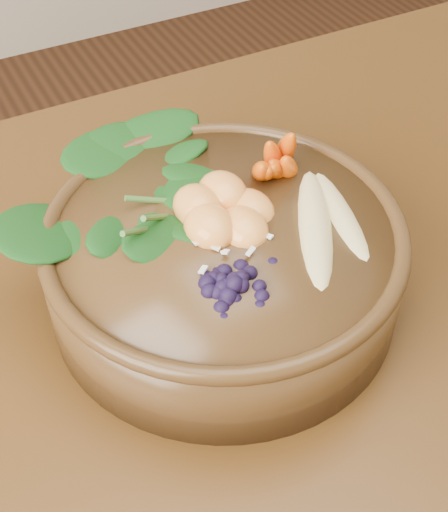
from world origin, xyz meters
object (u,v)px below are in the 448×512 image
(carrot_cluster, at_px, (278,127))
(banana_halves, at_px, (330,207))
(mandarin_cluster, at_px, (225,199))
(dining_table, at_px, (415,364))
(kale_heap, at_px, (163,164))
(stoneware_bowl, at_px, (224,264))
(blueberry_pile, at_px, (236,266))

(carrot_cluster, distance_m, banana_halves, 0.09)
(banana_halves, relative_size, mandarin_cluster, 1.66)
(dining_table, bearing_deg, kale_heap, 137.91)
(dining_table, distance_m, banana_halves, 0.21)
(stoneware_bowl, bearing_deg, carrot_cluster, 33.57)
(stoneware_bowl, bearing_deg, banana_halves, -19.99)
(blueberry_pile, bearing_deg, kale_heap, 89.07)
(carrot_cluster, distance_m, mandarin_cluster, 0.08)
(kale_heap, bearing_deg, dining_table, -42.09)
(kale_heap, bearing_deg, banana_halves, -46.28)
(blueberry_pile, bearing_deg, carrot_cluster, 47.72)
(stoneware_bowl, xyz_separation_m, mandarin_cluster, (0.01, 0.02, 0.06))
(kale_heap, height_order, carrot_cluster, carrot_cluster)
(banana_halves, xyz_separation_m, mandarin_cluster, (-0.07, 0.05, 0.00))
(kale_heap, distance_m, mandarin_cluster, 0.06)
(dining_table, height_order, carrot_cluster, carrot_cluster)
(mandarin_cluster, bearing_deg, blueberry_pile, -112.00)
(kale_heap, xyz_separation_m, banana_halves, (0.10, -0.10, -0.01))
(stoneware_bowl, height_order, mandarin_cluster, mandarin_cluster)
(banana_halves, height_order, mandarin_cluster, mandarin_cluster)
(dining_table, relative_size, blueberry_pile, 11.74)
(kale_heap, height_order, mandarin_cluster, kale_heap)
(stoneware_bowl, distance_m, kale_heap, 0.10)
(kale_heap, bearing_deg, carrot_cluster, -12.22)
(dining_table, bearing_deg, banana_halves, 143.79)
(dining_table, distance_m, carrot_cluster, 0.27)
(carrot_cluster, distance_m, blueberry_pile, 0.15)
(blueberry_pile, bearing_deg, mandarin_cluster, 68.00)
(dining_table, bearing_deg, mandarin_cluster, 145.47)
(kale_heap, relative_size, mandarin_cluster, 2.07)
(mandarin_cluster, height_order, blueberry_pile, blueberry_pile)
(blueberry_pile, bearing_deg, stoneware_bowl, 70.13)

